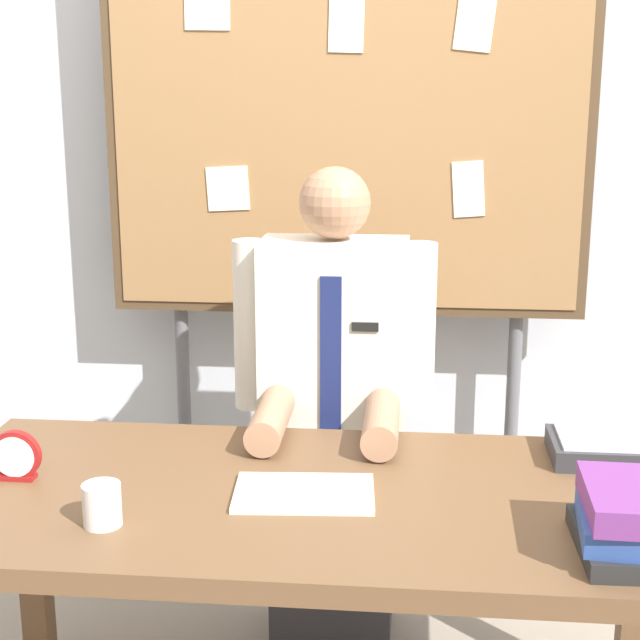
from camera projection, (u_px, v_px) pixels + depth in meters
back_wall at (351, 163)px, 3.16m from camera, size 6.40×0.08×2.70m
desk at (312, 527)px, 2.16m from camera, size 1.72×0.80×0.73m
person at (334, 435)px, 2.71m from camera, size 0.55×0.56×1.39m
bulletin_board at (347, 118)px, 2.93m from camera, size 1.49×0.09×2.15m
book_stack at (629, 521)px, 1.85m from camera, size 0.20×0.27×0.14m
open_notebook at (304, 493)px, 2.12m from camera, size 0.32×0.22×0.01m
desk_clock at (16, 458)px, 2.19m from camera, size 0.12×0.04×0.12m
coffee_mug at (102, 505)px, 1.97m from camera, size 0.08×0.08×0.09m
paper_tray at (605, 448)px, 2.32m from camera, size 0.26×0.20×0.06m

